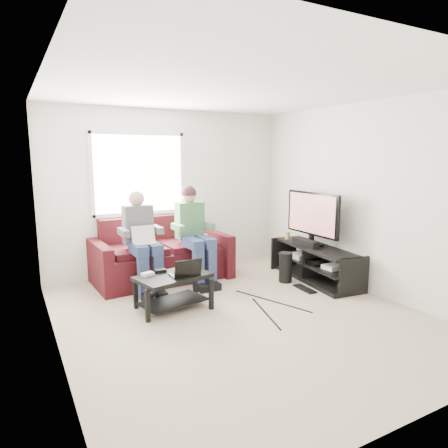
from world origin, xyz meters
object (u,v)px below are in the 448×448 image
at_px(coffee_table, 173,284).
at_px(end_table, 208,253).
at_px(tv, 312,215).
at_px(sofa, 161,257).
at_px(tv_stand, 315,265).
at_px(subwoofer, 286,267).

distance_m(coffee_table, end_table, 1.84).
relative_size(coffee_table, tv, 0.88).
relative_size(sofa, tv_stand, 1.23).
distance_m(tv_stand, tv, 0.76).
height_order(coffee_table, tv_stand, tv_stand).
bearing_deg(tv_stand, subwoofer, 161.51).
xyz_separation_m(tv, subwoofer, (-0.44, 0.05, -0.77)).
bearing_deg(tv, subwoofer, 173.80).
bearing_deg(coffee_table, sofa, 76.97).
bearing_deg(coffee_table, tv_stand, 1.32).
xyz_separation_m(tv_stand, subwoofer, (-0.44, 0.15, -0.01)).
relative_size(tv, end_table, 1.81).
height_order(coffee_table, end_table, end_table).
bearing_deg(end_table, sofa, -169.76).
bearing_deg(tv_stand, end_table, 130.02).
relative_size(tv_stand, subwoofer, 3.65).
relative_size(sofa, coffee_table, 2.11).
relative_size(coffee_table, tv_stand, 0.59).
height_order(tv_stand, end_table, end_table).
xyz_separation_m(sofa, coffee_table, (-0.29, -1.25, -0.02)).
height_order(tv_stand, subwoofer, tv_stand).
height_order(tv_stand, tv, tv).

